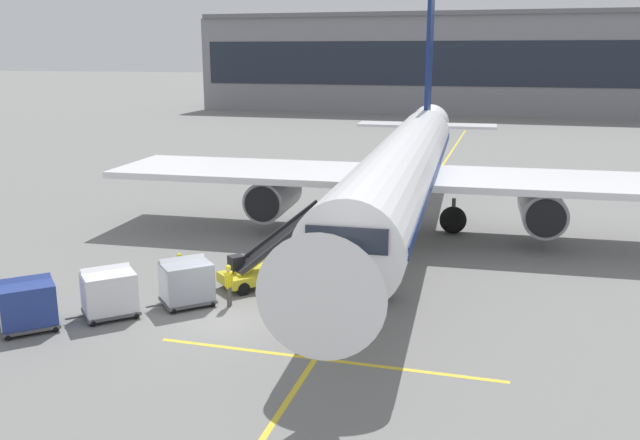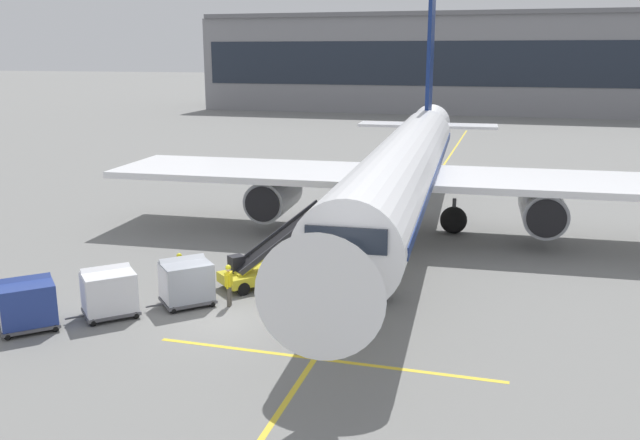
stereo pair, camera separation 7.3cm
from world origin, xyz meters
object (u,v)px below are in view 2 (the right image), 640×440
parked_airplane (405,169)px  safety_cone_engine_keepout (309,225)px  ground_crew_by_carts (180,270)px  baggage_cart_third (27,304)px  belt_loader (264,264)px  baggage_cart_second (109,292)px  ground_crew_by_loader (229,283)px  baggage_cart_lead (186,281)px

parked_airplane → safety_cone_engine_keepout: parked_airplane is taller
ground_crew_by_carts → baggage_cart_third: bearing=-124.7°
baggage_cart_third → safety_cone_engine_keepout: size_ratio=3.98×
belt_loader → safety_cone_engine_keepout: size_ratio=7.35×
baggage_cart_second → parked_airplane: bearing=59.5°
baggage_cart_third → safety_cone_engine_keepout: baggage_cart_third is taller
ground_crew_by_loader → parked_airplane: bearing=69.1°
parked_airplane → baggage_cart_third: size_ratio=16.83×
ground_crew_by_loader → ground_crew_by_carts: 2.80m
baggage_cart_third → belt_loader: bearing=47.1°
ground_crew_by_loader → safety_cone_engine_keepout: 12.39m
parked_airplane → belt_loader: size_ratio=9.12×
safety_cone_engine_keepout → ground_crew_by_carts: bearing=-101.2°
parked_airplane → baggage_cart_lead: bearing=-116.7°
parked_airplane → baggage_cart_third: parked_airplane is taller
parked_airplane → baggage_cart_lead: size_ratio=16.83×
safety_cone_engine_keepout → belt_loader: bearing=-85.2°
safety_cone_engine_keepout → ground_crew_by_loader: bearing=-88.2°
belt_loader → baggage_cart_third: (-6.62, -7.12, 0.08)m
baggage_cart_second → safety_cone_engine_keepout: 15.09m
belt_loader → baggage_cart_second: 6.81m
baggage_cart_second → ground_crew_by_carts: bearing=66.5°
belt_loader → baggage_cart_second: bearing=-130.7°
baggage_cart_third → ground_crew_by_carts: size_ratio=1.46×
parked_airplane → ground_crew_by_loader: (-4.97, -13.02, -2.75)m
parked_airplane → baggage_cart_second: size_ratio=16.83×
belt_loader → ground_crew_by_loader: (-0.41, -2.90, 0.08)m
belt_loader → safety_cone_engine_keepout: (-0.80, 9.46, -0.61)m
baggage_cart_lead → safety_cone_engine_keepout: bearing=84.0°
belt_loader → safety_cone_engine_keepout: belt_loader is taller
baggage_cart_second → baggage_cart_third: 2.92m
belt_loader → baggage_cart_lead: (-2.14, -3.22, 0.08)m
belt_loader → baggage_cart_lead: size_ratio=1.85×
baggage_cart_lead → ground_crew_by_loader: bearing=10.4°
belt_loader → baggage_cart_lead: belt_loader is taller
parked_airplane → safety_cone_engine_keepout: (-5.36, -0.65, -3.44)m
belt_loader → ground_crew_by_carts: (-3.06, -1.98, 0.08)m
ground_crew_by_loader → ground_crew_by_carts: same height
baggage_cart_lead → baggage_cart_second: bearing=-139.9°
parked_airplane → safety_cone_engine_keepout: size_ratio=67.03×
safety_cone_engine_keepout → baggage_cart_second: bearing=-104.0°
baggage_cart_third → baggage_cart_second: bearing=41.9°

